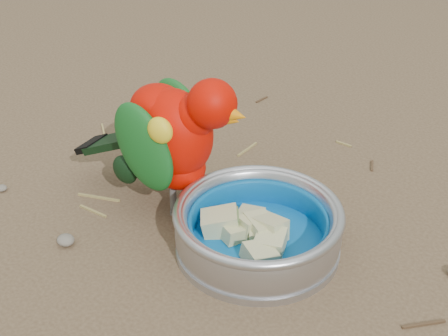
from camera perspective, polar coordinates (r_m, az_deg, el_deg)
The scene contains 6 objects.
ground at distance 0.75m, azimuth -1.70°, elevation -9.75°, with size 60.00×60.00×0.00m, color brown.
food_bowl at distance 0.78m, azimuth 3.07°, elevation -6.94°, with size 0.20×0.20×0.02m, color #B2B2BA.
bowl_wall at distance 0.76m, azimuth 3.14°, elevation -5.18°, with size 0.20×0.20×0.04m, color #B2B2BA, non-canonical shape.
fruit_wedges at distance 0.77m, azimuth 3.12°, elevation -5.60°, with size 0.12×0.12×0.03m, color #C7C58C, non-canonical shape.
lory_parrot at distance 0.81m, azimuth -4.62°, elevation 2.11°, with size 0.11×0.24×0.19m, color #CF0B00, non-canonical shape.
ground_debris at distance 0.78m, azimuth -2.02°, elevation -7.52°, with size 0.90×0.80×0.01m, color #97854A, non-canonical shape.
Camera 1 is at (0.35, -0.44, 0.50)m, focal length 50.00 mm.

